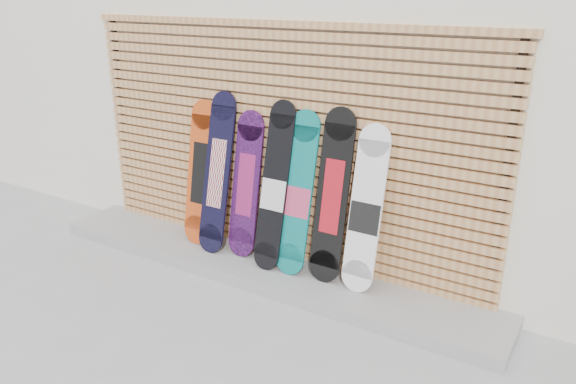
% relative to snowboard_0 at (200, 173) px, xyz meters
% --- Properties ---
extents(ground, '(80.00, 80.00, 0.00)m').
position_rel_snowboard_0_xyz_m(ground, '(0.94, -0.80, -0.83)').
color(ground, '#98989B').
rests_on(ground, ground).
extents(building, '(12.00, 5.00, 3.60)m').
position_rel_snowboard_0_xyz_m(building, '(1.44, 2.70, 0.97)').
color(building, silver).
rests_on(building, ground).
extents(concrete_step, '(4.60, 0.70, 0.12)m').
position_rel_snowboard_0_xyz_m(concrete_step, '(0.79, -0.12, -0.77)').
color(concrete_step, gray).
rests_on(concrete_step, ground).
extents(slat_wall, '(4.26, 0.08, 2.29)m').
position_rel_snowboard_0_xyz_m(slat_wall, '(0.79, 0.17, 0.38)').
color(slat_wall, '#B9814D').
rests_on(slat_wall, ground).
extents(snowboard_0, '(0.29, 0.29, 1.42)m').
position_rel_snowboard_0_xyz_m(snowboard_0, '(0.00, 0.00, 0.00)').
color(snowboard_0, '#C24314').
rests_on(snowboard_0, concrete_step).
extents(snowboard_1, '(0.28, 0.37, 1.53)m').
position_rel_snowboard_0_xyz_m(snowboard_1, '(0.25, -0.04, 0.05)').
color(snowboard_1, black).
rests_on(snowboard_1, concrete_step).
extents(snowboard_2, '(0.29, 0.28, 1.38)m').
position_rel_snowboard_0_xyz_m(snowboard_2, '(0.55, 0.00, -0.02)').
color(snowboard_2, black).
rests_on(snowboard_2, concrete_step).
extents(snowboard_3, '(0.26, 0.38, 1.52)m').
position_rel_snowboard_0_xyz_m(snowboard_3, '(0.91, -0.05, 0.03)').
color(snowboard_3, black).
rests_on(snowboard_3, concrete_step).
extents(snowboard_4, '(0.29, 0.35, 1.45)m').
position_rel_snowboard_0_xyz_m(snowboard_4, '(1.14, -0.03, 0.00)').
color(snowboard_4, '#0B6B6A').
rests_on(snowboard_4, concrete_step).
extents(snowboard_5, '(0.29, 0.30, 1.51)m').
position_rel_snowboard_0_xyz_m(snowboard_5, '(1.47, -0.01, 0.04)').
color(snowboard_5, black).
rests_on(snowboard_5, concrete_step).
extents(snowboard_6, '(0.28, 0.31, 1.41)m').
position_rel_snowboard_0_xyz_m(snowboard_6, '(1.79, -0.01, -0.02)').
color(snowboard_6, white).
rests_on(snowboard_6, concrete_step).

